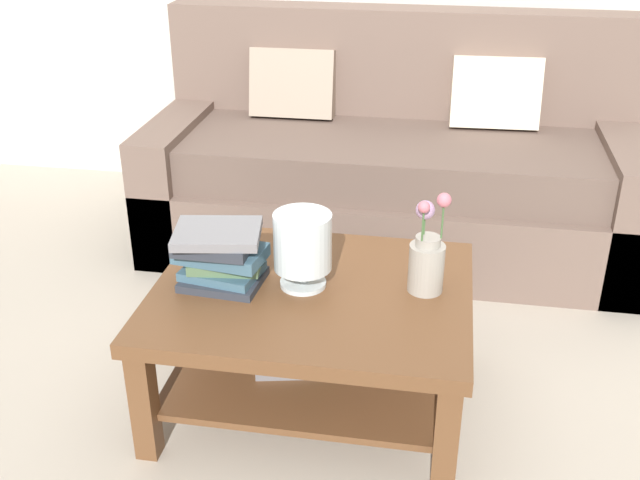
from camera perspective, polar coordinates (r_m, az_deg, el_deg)
ground_plane at (r=2.93m, az=2.26°, el=-8.14°), size 10.00×10.00×0.00m
couch at (r=3.60m, az=5.44°, el=5.25°), size 2.23×0.90×1.06m
coffee_table at (r=2.50m, az=-0.64°, el=-6.06°), size 1.02×0.82×0.44m
book_stack_main at (r=2.45m, az=-7.48°, el=-1.12°), size 0.30×0.25×0.19m
glass_hurricane_vase at (r=2.39m, az=-1.31°, el=-0.31°), size 0.19×0.19×0.25m
flower_pitcher at (r=2.40m, az=8.03°, el=-1.33°), size 0.12×0.11×0.34m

